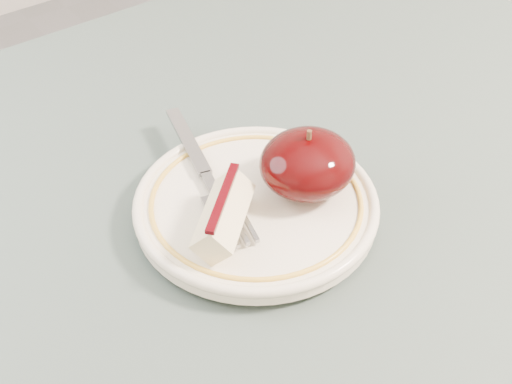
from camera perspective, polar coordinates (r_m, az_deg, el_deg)
table at (r=0.64m, az=5.97°, el=-9.67°), size 0.90×0.90×0.75m
plate at (r=0.58m, az=-0.00°, el=-1.04°), size 0.20×0.20×0.02m
apple_half at (r=0.58m, az=4.14°, el=2.30°), size 0.08×0.08×0.06m
apple_wedge at (r=0.54m, az=-2.61°, el=-1.81°), size 0.08×0.08×0.04m
fork at (r=0.60m, az=-4.03°, el=1.39°), size 0.07×0.19×0.00m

